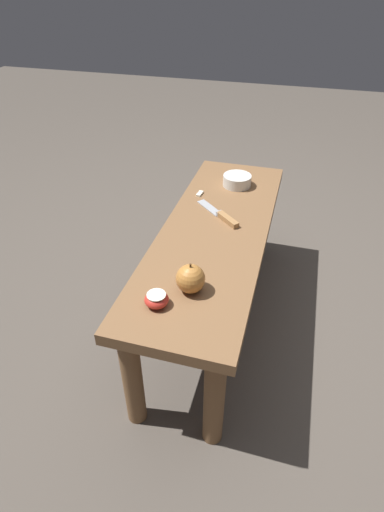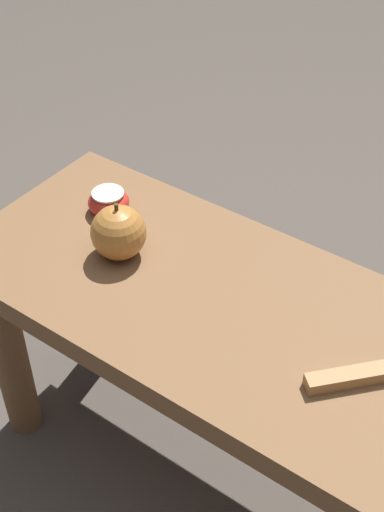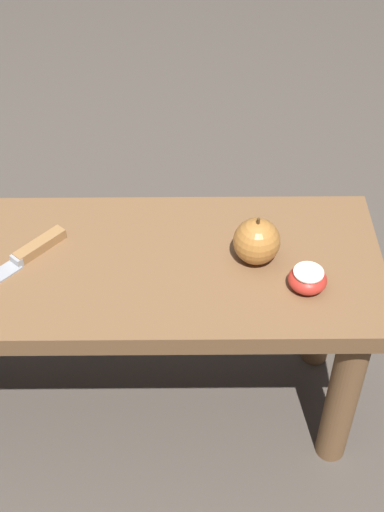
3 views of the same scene
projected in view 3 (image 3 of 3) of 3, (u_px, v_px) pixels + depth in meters
name	position (u px, v px, depth m)	size (l,w,h in m)	color
ground_plane	(93.00, 401.00, 1.62)	(8.00, 8.00, 0.00)	#4C443D
wooden_bench	(75.00, 291.00, 1.37)	(1.16, 0.38, 0.44)	brown
knife	(27.00, 255.00, 1.32)	(0.18, 0.20, 0.02)	#9EA0A5
apple_whole	(257.00, 241.00, 1.30)	(0.09, 0.09, 0.10)	#B27233
apple_cut	(308.00, 279.00, 1.26)	(0.07, 0.07, 0.04)	red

